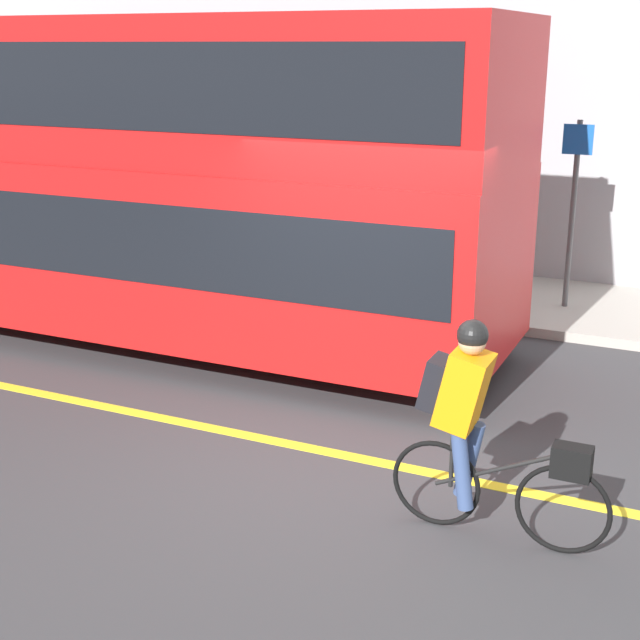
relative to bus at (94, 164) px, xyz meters
name	(u,v)px	position (x,y,z in m)	size (l,w,h in m)	color
ground_plane	(329,450)	(3.91, -1.99, -2.00)	(80.00, 80.00, 0.00)	#38383A
road_center_line	(327,451)	(3.91, -2.03, -2.00)	(50.00, 0.14, 0.01)	yellow
sidewalk_curb	(483,298)	(3.91, 3.04, -1.94)	(60.00, 2.45, 0.12)	#A8A399
building_facade	(524,21)	(3.91, 4.41, 1.63)	(60.00, 0.30, 7.25)	#9E9EA3
bus	(94,164)	(0.00, 0.00, 0.00)	(9.81, 2.45, 3.60)	black
cyclist_on_bike	(478,422)	(5.39, -2.78, -1.15)	(1.55, 0.32, 1.58)	black
trash_bin	(243,236)	(0.29, 2.91, -1.38)	(0.59, 0.59, 0.99)	#262628
street_sign_post	(573,204)	(5.00, 2.91, -0.57)	(0.36, 0.09, 2.33)	#59595B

